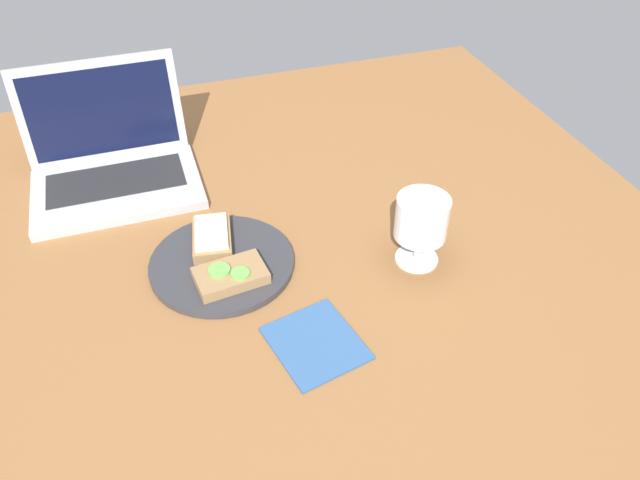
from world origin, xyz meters
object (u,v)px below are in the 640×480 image
sandwich_with_cheese (212,237)px  sandwich_with_cucumber (230,275)px  plate (222,263)px  wine_glass (421,221)px  napkin (316,343)px  laptop (112,163)px

sandwich_with_cheese → sandwich_with_cucumber: (1.02, -10.03, -0.24)cm
plate → wine_glass: bearing=-15.4°
wine_glass → plate: bearing=164.6°
wine_glass → napkin: wine_glass is taller
sandwich_with_cucumber → plate: bearing=95.6°
sandwich_with_cheese → napkin: size_ratio=0.86×
plate → sandwich_with_cucumber: sandwich_with_cucumber is taller
laptop → napkin: bearing=-64.7°
plate → napkin: (9.55, -20.79, -0.44)cm
sandwich_with_cucumber → wine_glass: (30.91, -3.64, 5.91)cm
plate → laptop: laptop is taller
plate → napkin: size_ratio=1.77×
sandwich_with_cucumber → wine_glass: 31.68cm
plate → laptop: size_ratio=0.77×
laptop → sandwich_with_cucumber: bearing=-66.8°
napkin → wine_glass: bearing=29.0°
wine_glass → laptop: bearing=139.7°
plate → sandwich_with_cheese: sandwich_with_cheese is taller
plate → sandwich_with_cucumber: (0.50, -5.02, 1.67)cm
laptop → plate: bearing=-64.2°
laptop → napkin: (24.31, -51.33, -4.12)cm
plate → sandwich_with_cheese: (-0.52, 5.01, 1.91)cm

